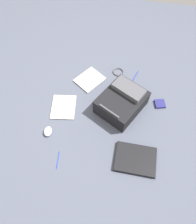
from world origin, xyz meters
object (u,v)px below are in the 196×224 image
Objects in this scene: book_red at (90,80)px; pen_blue at (58,160)px; computer_mouse at (48,131)px; earbud_pouch at (160,104)px; laptop at (135,159)px; pen_black at (135,76)px; backpack at (122,102)px; cable_coil at (118,72)px; book_comic at (64,107)px.

book_red is 2.32× the size of pen_blue.
book_red is at bearing 60.88° from computer_mouse.
earbud_pouch is (0.68, -0.16, 0.00)m from book_red.
laptop is 3.56× the size of computer_mouse.
computer_mouse is at bearing 171.89° from laptop.
computer_mouse is 0.62× the size of pen_black.
cable_coil is (-0.08, 0.40, -0.08)m from backpack.
book_comic is at bearing 99.63° from pen_blue.
pen_black is (0.43, 0.13, -0.00)m from book_red.
book_comic is at bearing 68.29° from computer_mouse.
cable_coil is at bearing 173.00° from pen_black.
earbud_pouch is (0.91, 0.45, -0.01)m from computer_mouse.
backpack reaches higher than pen_blue.
book_red is 3.67× the size of earbud_pouch.
earbud_pouch reaches higher than pen_black.
cable_coil is (0.43, 0.50, -0.00)m from book_comic.
backpack is 0.42m from cable_coil.
computer_mouse is 0.91m from cable_coil.
backpack is at bearing 53.58° from pen_blue.
book_red is (-0.51, 0.72, -0.01)m from laptop.
computer_mouse is (-0.06, -0.26, 0.02)m from book_comic.
backpack reaches higher than pen_black.
pen_black is (-0.08, 0.85, -0.01)m from laptop.
backpack is at bearing 10.91° from book_comic.
cable_coil is at bearing 70.37° from pen_blue.
computer_mouse reaches higher than pen_blue.
earbud_pouch is (0.25, -0.29, 0.01)m from pen_black.
book_red reaches higher than cable_coil.
cable_coil is at bearing 143.23° from earbud_pouch.
pen_black is (0.09, 0.38, -0.08)m from backpack.
pen_black is (0.67, 0.74, -0.02)m from computer_mouse.
laptop is at bearing -28.54° from book_comic.
book_comic is 3.12× the size of earbud_pouch.
book_comic is at bearing -167.61° from earbud_pouch.
earbud_pouch is at bearing 40.96° from pen_blue.
earbud_pouch is at bearing 72.76° from laptop.
laptop is 0.75m from computer_mouse.
laptop is 0.99× the size of book_red.
book_red is at bearing 64.23° from book_comic.
cable_coil is at bearing 105.86° from laptop.
earbud_pouch is (0.34, 0.09, -0.08)m from backpack.
computer_mouse is at bearing -153.74° from earbud_pouch.
cable_coil reaches higher than pen_blue.
pen_blue is (-0.43, -0.58, -0.08)m from backpack.
earbud_pouch is at bearing -13.46° from book_red.
backpack reaches higher than book_comic.
backpack is 3.58× the size of pen_blue.
backpack reaches higher than cable_coil.
pen_blue is (-0.60, -0.11, -0.01)m from laptop.
pen_black is at bearing -7.00° from cable_coil.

